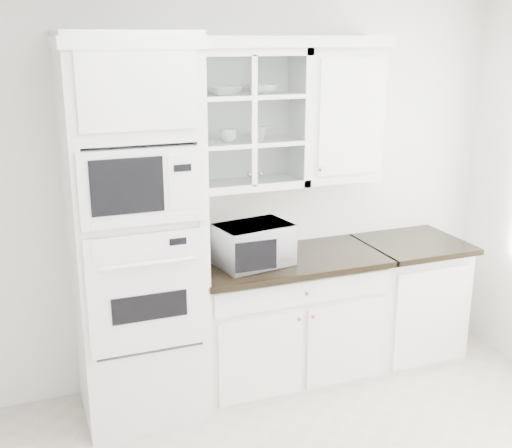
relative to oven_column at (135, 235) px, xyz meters
name	(u,v)px	position (x,y,z in m)	size (l,w,h in m)	color
room_shell	(321,161)	(0.75, -0.99, 0.58)	(4.00, 3.50, 2.70)	white
oven_column	(135,235)	(0.00, 0.00, 0.00)	(0.76, 0.68, 2.40)	white
base_cabinet_run	(286,318)	(1.03, 0.03, -0.74)	(1.32, 0.67, 0.92)	white
extra_base_cabinet	(407,298)	(2.03, 0.03, -0.74)	(0.72, 0.67, 0.92)	white
upper_cabinet_glass	(245,119)	(0.78, 0.17, 0.65)	(0.80, 0.33, 0.90)	white
upper_cabinet_solid	(338,115)	(1.46, 0.17, 0.65)	(0.55, 0.33, 0.90)	white
crown_molding	(230,41)	(0.68, 0.14, 1.14)	(2.14, 0.38, 0.07)	white
countertop_microwave	(253,244)	(0.76, -0.02, -0.14)	(0.47, 0.39, 0.27)	white
bowl_a	(223,90)	(0.64, 0.17, 0.84)	(0.22, 0.22, 0.05)	white
bowl_b	(262,89)	(0.90, 0.16, 0.84)	(0.19, 0.19, 0.06)	white
cup_a	(228,135)	(0.66, 0.15, 0.55)	(0.11, 0.11, 0.09)	white
cup_b	(259,133)	(0.87, 0.15, 0.56)	(0.10, 0.10, 0.09)	white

